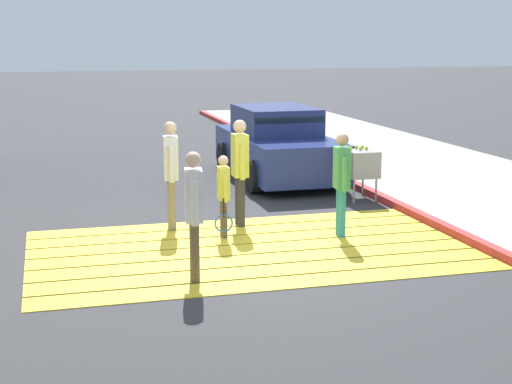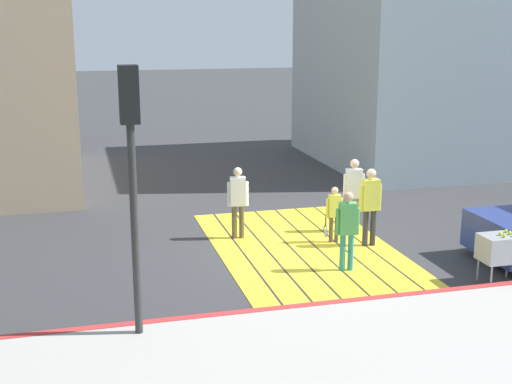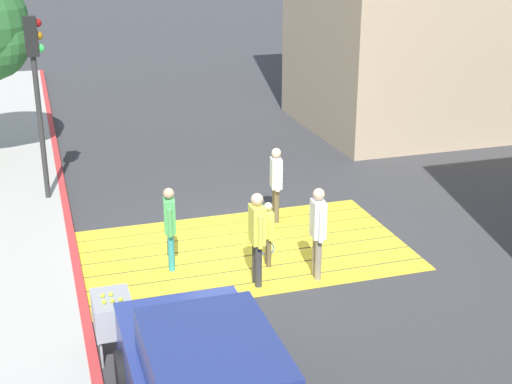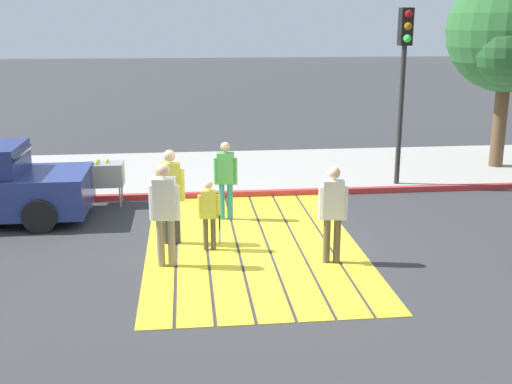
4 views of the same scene
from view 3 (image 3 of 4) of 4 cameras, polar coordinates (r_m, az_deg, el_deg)
ground_plane at (r=14.41m, az=-0.94°, el=-4.63°), size 120.00×120.00×0.00m
crosswalk_stripes at (r=14.41m, az=-0.94°, el=-4.61°), size 6.40×3.80×0.01m
curb_painted at (r=13.91m, az=-13.95°, el=-5.95°), size 0.16×40.00×0.13m
traffic_light_corner at (r=16.73m, az=-16.97°, el=9.00°), size 0.39×0.28×4.24m
tennis_ball_cart at (r=11.04m, az=-11.26°, el=-9.35°), size 0.56×0.80×1.02m
pedestrian_adult_lead at (r=12.96m, az=4.90°, el=-2.75°), size 0.26×0.51×1.75m
pedestrian_adult_trailing at (r=13.38m, az=-6.81°, el=-2.42°), size 0.25×0.47×1.62m
pedestrian_adult_side at (r=12.68m, az=0.08°, el=-3.22°), size 0.23×0.51×1.75m
pedestrian_teen_behind at (r=15.43m, az=1.59°, el=1.00°), size 0.26×0.49×1.67m
pedestrian_child_with_racket at (r=13.50m, az=0.96°, el=-3.05°), size 0.28×0.40×1.29m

